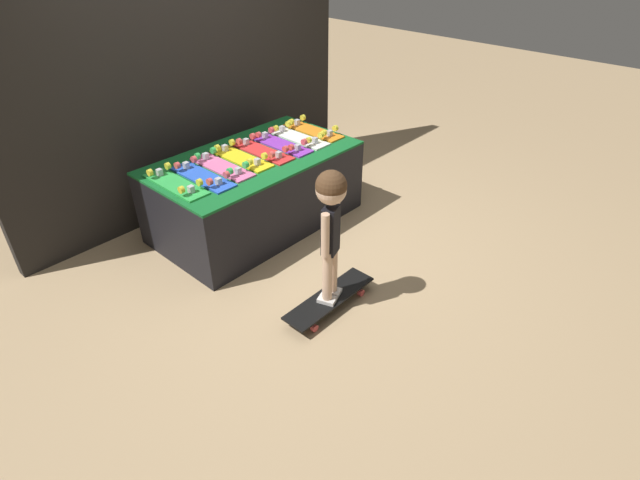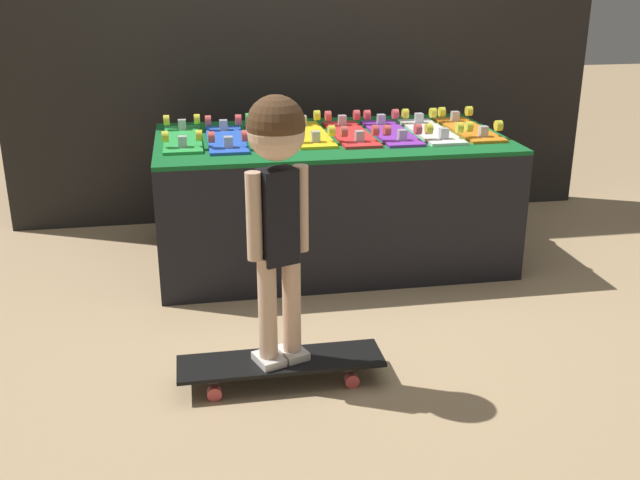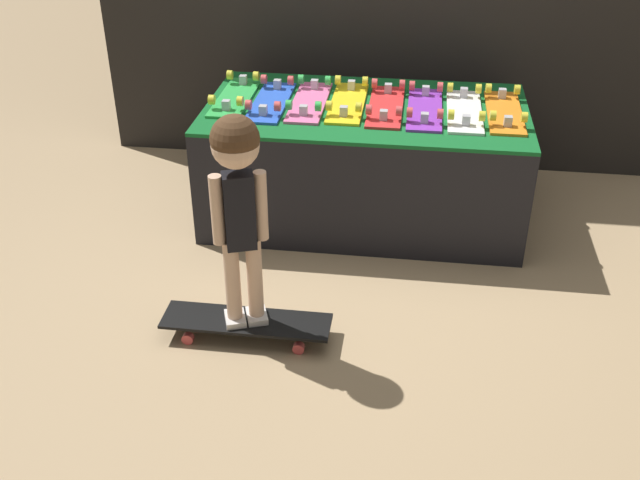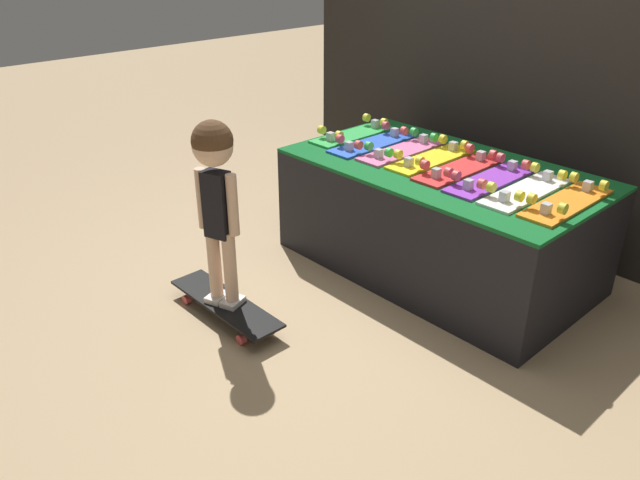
{
  "view_description": "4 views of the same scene",
  "coord_description": "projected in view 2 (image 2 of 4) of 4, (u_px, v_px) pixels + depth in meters",
  "views": [
    {
      "loc": [
        -2.45,
        -2.44,
        2.36
      ],
      "look_at": [
        -0.17,
        -0.36,
        0.31
      ],
      "focal_mm": 28.0,
      "sensor_mm": 36.0,
      "label": 1
    },
    {
      "loc": [
        -0.71,
        -3.11,
        1.45
      ],
      "look_at": [
        -0.19,
        -0.24,
        0.39
      ],
      "focal_mm": 42.0,
      "sensor_mm": 36.0,
      "label": 2
    },
    {
      "loc": [
        0.27,
        -3.29,
        2.12
      ],
      "look_at": [
        -0.13,
        -0.32,
        0.32
      ],
      "focal_mm": 42.0,
      "sensor_mm": 36.0,
      "label": 3
    },
    {
      "loc": [
        1.95,
        -2.19,
        1.85
      ],
      "look_at": [
        -0.17,
        -0.23,
        0.39
      ],
      "focal_mm": 35.0,
      "sensor_mm": 36.0,
      "label": 4
    }
  ],
  "objects": [
    {
      "name": "skateboard_pink_on_rack",
      "position": [
        268.0,
        134.0,
        3.72
      ],
      "size": [
        0.18,
        0.62,
        0.09
      ],
      "color": "pink",
      "rests_on": "display_rack"
    },
    {
      "name": "skateboard_red_on_rack",
      "position": [
        350.0,
        132.0,
        3.78
      ],
      "size": [
        0.18,
        0.62,
        0.09
      ],
      "color": "red",
      "rests_on": "display_rack"
    },
    {
      "name": "skateboard_on_floor",
      "position": [
        281.0,
        363.0,
        2.76
      ],
      "size": [
        0.76,
        0.2,
        0.09
      ],
      "color": "black",
      "rests_on": "ground_plane"
    },
    {
      "name": "display_rack",
      "position": [
        330.0,
        198.0,
        3.88
      ],
      "size": [
        1.74,
        0.97,
        0.65
      ],
      "color": "black",
      "rests_on": "ground_plane"
    },
    {
      "name": "ground_plane",
      "position": [
        352.0,
        298.0,
        3.49
      ],
      "size": [
        16.0,
        16.0,
        0.0
      ],
      "primitive_type": "plane",
      "color": "tan"
    },
    {
      "name": "back_wall",
      "position": [
        305.0,
        24.0,
        4.31
      ],
      "size": [
        3.49,
        0.1,
        2.28
      ],
      "color": "black",
      "rests_on": "ground_plane"
    },
    {
      "name": "skateboard_yellow_on_rack",
      "position": [
        309.0,
        132.0,
        3.77
      ],
      "size": [
        0.18,
        0.62,
        0.09
      ],
      "color": "yellow",
      "rests_on": "display_rack"
    },
    {
      "name": "skateboard_green_on_rack",
      "position": [
        183.0,
        137.0,
        3.67
      ],
      "size": [
        0.18,
        0.62,
        0.09
      ],
      "color": "green",
      "rests_on": "display_rack"
    },
    {
      "name": "child",
      "position": [
        277.0,
        181.0,
        2.52
      ],
      "size": [
        0.22,
        0.2,
        0.97
      ],
      "rotation": [
        0.0,
        0.0,
        0.34
      ],
      "color": "silver",
      "rests_on": "skateboard_on_floor"
    },
    {
      "name": "skateboard_orange_on_rack",
      "position": [
        468.0,
        127.0,
        3.89
      ],
      "size": [
        0.18,
        0.62,
        0.09
      ],
      "color": "orange",
      "rests_on": "display_rack"
    },
    {
      "name": "skateboard_white_on_rack",
      "position": [
        431.0,
        129.0,
        3.84
      ],
      "size": [
        0.18,
        0.62,
        0.09
      ],
      "color": "white",
      "rests_on": "display_rack"
    },
    {
      "name": "skateboard_blue_on_rack",
      "position": [
        226.0,
        137.0,
        3.66
      ],
      "size": [
        0.18,
        0.62,
        0.09
      ],
      "color": "blue",
      "rests_on": "display_rack"
    },
    {
      "name": "skateboard_purple_on_rack",
      "position": [
        391.0,
        131.0,
        3.81
      ],
      "size": [
        0.18,
        0.62,
        0.09
      ],
      "color": "purple",
      "rests_on": "display_rack"
    }
  ]
}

